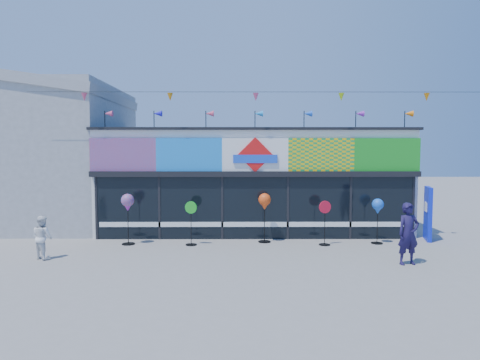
{
  "coord_description": "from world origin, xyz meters",
  "views": [
    {
      "loc": [
        -0.61,
        -12.12,
        3.27
      ],
      "look_at": [
        -0.56,
        2.0,
        2.28
      ],
      "focal_mm": 32.0,
      "sensor_mm": 36.0,
      "label": 1
    }
  ],
  "objects_px": {
    "spinner_2": "(265,203)",
    "spinner_3": "(325,222)",
    "blue_sign": "(428,213)",
    "spinner_1": "(191,222)",
    "spinner_4": "(378,208)",
    "adult_man": "(408,234)",
    "child": "(42,237)",
    "spinner_0": "(128,204)"
  },
  "relations": [
    {
      "from": "blue_sign",
      "to": "spinner_4",
      "type": "distance_m",
      "value": 2.13
    },
    {
      "from": "blue_sign",
      "to": "spinner_0",
      "type": "height_order",
      "value": "blue_sign"
    },
    {
      "from": "spinner_1",
      "to": "spinner_2",
      "type": "height_order",
      "value": "spinner_2"
    },
    {
      "from": "spinner_1",
      "to": "child",
      "type": "height_order",
      "value": "spinner_1"
    },
    {
      "from": "spinner_0",
      "to": "spinner_2",
      "type": "distance_m",
      "value": 4.76
    },
    {
      "from": "spinner_1",
      "to": "spinner_3",
      "type": "xyz_separation_m",
      "value": [
        4.59,
        -0.02,
        0.01
      ]
    },
    {
      "from": "spinner_1",
      "to": "adult_man",
      "type": "relative_size",
      "value": 0.86
    },
    {
      "from": "spinner_0",
      "to": "adult_man",
      "type": "xyz_separation_m",
      "value": [
        8.67,
        -2.64,
        -0.52
      ]
    },
    {
      "from": "spinner_3",
      "to": "child",
      "type": "xyz_separation_m",
      "value": [
        -8.86,
        -1.81,
        -0.16
      ]
    },
    {
      "from": "spinner_3",
      "to": "spinner_4",
      "type": "xyz_separation_m",
      "value": [
        1.89,
        0.23,
        0.45
      ]
    },
    {
      "from": "spinner_0",
      "to": "child",
      "type": "distance_m",
      "value": 2.94
    },
    {
      "from": "spinner_2",
      "to": "adult_man",
      "type": "xyz_separation_m",
      "value": [
        3.92,
        -2.98,
        -0.51
      ]
    },
    {
      "from": "spinner_0",
      "to": "spinner_3",
      "type": "height_order",
      "value": "spinner_0"
    },
    {
      "from": "spinner_0",
      "to": "spinner_1",
      "type": "xyz_separation_m",
      "value": [
        2.19,
        -0.12,
        -0.61
      ]
    },
    {
      "from": "spinner_4",
      "to": "adult_man",
      "type": "height_order",
      "value": "adult_man"
    },
    {
      "from": "spinner_1",
      "to": "spinner_4",
      "type": "relative_size",
      "value": 0.96
    },
    {
      "from": "spinner_3",
      "to": "spinner_4",
      "type": "relative_size",
      "value": 0.97
    },
    {
      "from": "blue_sign",
      "to": "spinner_3",
      "type": "distance_m",
      "value": 4.0
    },
    {
      "from": "spinner_1",
      "to": "child",
      "type": "xyz_separation_m",
      "value": [
        -4.26,
        -1.82,
        -0.15
      ]
    },
    {
      "from": "spinner_3",
      "to": "child",
      "type": "distance_m",
      "value": 9.04
    },
    {
      "from": "spinner_1",
      "to": "spinner_4",
      "type": "distance_m",
      "value": 6.5
    },
    {
      "from": "blue_sign",
      "to": "spinner_0",
      "type": "xyz_separation_m",
      "value": [
        -10.7,
        -0.68,
        0.44
      ]
    },
    {
      "from": "child",
      "to": "spinner_1",
      "type": "bearing_deg",
      "value": -124.66
    },
    {
      "from": "spinner_2",
      "to": "spinner_3",
      "type": "relative_size",
      "value": 1.14
    },
    {
      "from": "spinner_3",
      "to": "spinner_4",
      "type": "distance_m",
      "value": 1.95
    },
    {
      "from": "blue_sign",
      "to": "spinner_3",
      "type": "height_order",
      "value": "blue_sign"
    },
    {
      "from": "spinner_2",
      "to": "blue_sign",
      "type": "bearing_deg",
      "value": 3.27
    },
    {
      "from": "spinner_4",
      "to": "child",
      "type": "relative_size",
      "value": 1.21
    },
    {
      "from": "blue_sign",
      "to": "child",
      "type": "distance_m",
      "value": 13.04
    },
    {
      "from": "blue_sign",
      "to": "child",
      "type": "xyz_separation_m",
      "value": [
        -12.77,
        -2.63,
        -0.32
      ]
    },
    {
      "from": "spinner_1",
      "to": "spinner_3",
      "type": "relative_size",
      "value": 0.99
    },
    {
      "from": "spinner_0",
      "to": "spinner_4",
      "type": "xyz_separation_m",
      "value": [
        8.68,
        0.09,
        -0.14
      ]
    },
    {
      "from": "spinner_0",
      "to": "adult_man",
      "type": "height_order",
      "value": "adult_man"
    },
    {
      "from": "spinner_2",
      "to": "adult_man",
      "type": "height_order",
      "value": "adult_man"
    },
    {
      "from": "spinner_1",
      "to": "spinner_4",
      "type": "bearing_deg",
      "value": 1.93
    },
    {
      "from": "spinner_1",
      "to": "adult_man",
      "type": "height_order",
      "value": "adult_man"
    },
    {
      "from": "adult_man",
      "to": "child",
      "type": "height_order",
      "value": "adult_man"
    },
    {
      "from": "spinner_1",
      "to": "spinner_4",
      "type": "height_order",
      "value": "spinner_4"
    },
    {
      "from": "spinner_0",
      "to": "spinner_4",
      "type": "height_order",
      "value": "spinner_0"
    },
    {
      "from": "spinner_3",
      "to": "adult_man",
      "type": "distance_m",
      "value": 3.13
    },
    {
      "from": "spinner_2",
      "to": "spinner_3",
      "type": "xyz_separation_m",
      "value": [
        2.04,
        -0.48,
        -0.58
      ]
    },
    {
      "from": "spinner_1",
      "to": "spinner_2",
      "type": "xyz_separation_m",
      "value": [
        2.55,
        0.47,
        0.59
      ]
    }
  ]
}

